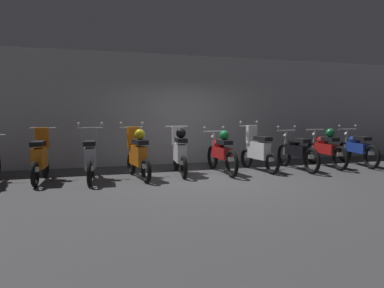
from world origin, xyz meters
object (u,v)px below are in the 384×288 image
(motorbike_slot_6, at_px, (258,150))
(motorbike_slot_7, at_px, (297,151))
(motorbike_slot_2, at_px, (90,157))
(motorbike_slot_5, at_px, (221,152))
(motorbike_slot_9, at_px, (357,148))
(motorbike_slot_8, at_px, (326,148))
(motorbike_slot_3, at_px, (138,154))
(motorbike_slot_1, at_px, (40,158))
(motorbike_slot_4, at_px, (180,151))

(motorbike_slot_6, bearing_deg, motorbike_slot_7, -8.52)
(motorbike_slot_2, distance_m, motorbike_slot_5, 3.15)
(motorbike_slot_5, height_order, motorbike_slot_9, same)
(motorbike_slot_8, xyz_separation_m, motorbike_slot_9, (1.05, -0.02, -0.03))
(motorbike_slot_2, relative_size, motorbike_slot_6, 1.00)
(motorbike_slot_3, distance_m, motorbike_slot_8, 5.25)
(motorbike_slot_2, height_order, motorbike_slot_3, same)
(motorbike_slot_2, bearing_deg, motorbike_slot_6, 2.26)
(motorbike_slot_5, relative_size, motorbike_slot_8, 1.00)
(motorbike_slot_6, height_order, motorbike_slot_8, motorbike_slot_6)
(motorbike_slot_8, distance_m, motorbike_slot_9, 1.05)
(motorbike_slot_1, height_order, motorbike_slot_8, motorbike_slot_1)
(motorbike_slot_1, height_order, motorbike_slot_6, motorbike_slot_6)
(motorbike_slot_8, bearing_deg, motorbike_slot_3, -177.81)
(motorbike_slot_1, xyz_separation_m, motorbike_slot_4, (3.15, 0.01, 0.04))
(motorbike_slot_1, distance_m, motorbike_slot_4, 3.15)
(motorbike_slot_6, relative_size, motorbike_slot_7, 0.86)
(motorbike_slot_9, bearing_deg, motorbike_slot_1, 179.60)
(motorbike_slot_7, distance_m, motorbike_slot_9, 2.11)
(motorbike_slot_2, xyz_separation_m, motorbike_slot_6, (4.19, 0.17, 0.00))
(motorbike_slot_3, relative_size, motorbike_slot_8, 0.86)
(motorbike_slot_6, relative_size, motorbike_slot_8, 0.86)
(motorbike_slot_1, bearing_deg, motorbike_slot_4, 0.14)
(motorbike_slot_2, bearing_deg, motorbike_slot_8, 1.70)
(motorbike_slot_2, height_order, motorbike_slot_9, motorbike_slot_2)
(motorbike_slot_3, height_order, motorbike_slot_7, motorbike_slot_3)
(motorbike_slot_6, xyz_separation_m, motorbike_slot_7, (1.05, -0.16, -0.04))
(motorbike_slot_1, xyz_separation_m, motorbike_slot_8, (7.34, -0.03, 0.00))
(motorbike_slot_7, relative_size, motorbike_slot_9, 1.01)
(motorbike_slot_4, xyz_separation_m, motorbike_slot_9, (5.25, -0.07, -0.07))
(motorbike_slot_2, distance_m, motorbike_slot_7, 5.24)
(motorbike_slot_1, bearing_deg, motorbike_slot_3, -6.44)
(motorbike_slot_4, height_order, motorbike_slot_5, motorbike_slot_4)
(motorbike_slot_3, relative_size, motorbike_slot_4, 0.99)
(motorbike_slot_1, bearing_deg, motorbike_slot_8, -0.27)
(motorbike_slot_4, bearing_deg, motorbike_slot_5, -6.61)
(motorbike_slot_2, distance_m, motorbike_slot_9, 7.35)
(motorbike_slot_8, bearing_deg, motorbike_slot_9, -1.26)
(motorbike_slot_9, bearing_deg, motorbike_slot_7, -175.75)
(motorbike_slot_5, bearing_deg, motorbike_slot_7, -2.75)
(motorbike_slot_1, relative_size, motorbike_slot_4, 1.00)
(motorbike_slot_8, bearing_deg, motorbike_slot_6, -179.42)
(motorbike_slot_1, bearing_deg, motorbike_slot_5, -1.55)
(motorbike_slot_2, relative_size, motorbike_slot_7, 0.86)
(motorbike_slot_3, xyz_separation_m, motorbike_slot_6, (3.15, 0.18, -0.04))
(motorbike_slot_1, xyz_separation_m, motorbike_slot_3, (2.09, -0.24, 0.04))
(motorbike_slot_4, bearing_deg, motorbike_slot_8, -0.58)
(motorbike_slot_4, height_order, motorbike_slot_6, motorbike_slot_6)
(motorbike_slot_3, height_order, motorbike_slot_4, motorbike_slot_3)
(motorbike_slot_5, bearing_deg, motorbike_slot_4, 173.39)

